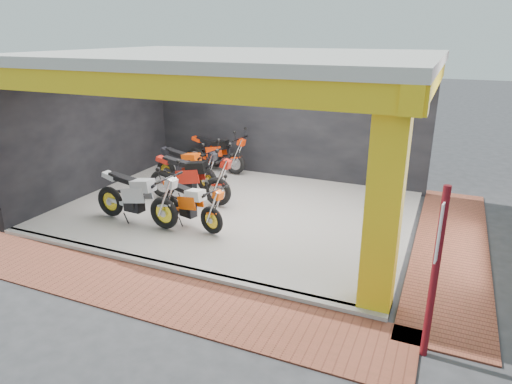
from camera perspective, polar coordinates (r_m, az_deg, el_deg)
ground at (r=9.40m, az=-7.85°, el=-6.74°), size 80.00×80.00×0.00m
showroom_floor at (r=10.98m, az=-2.50°, el=-2.34°), size 8.00×6.00×0.10m
showroom_ceiling at (r=10.22m, az=-2.80°, el=16.50°), size 8.40×6.40×0.20m
back_wall at (r=13.27m, az=3.31°, el=9.10°), size 8.20×0.20×3.50m
left_wall at (r=12.78m, az=-19.55°, el=7.63°), size 0.20×6.20×3.50m
corner_column at (r=6.87m, az=15.77°, el=-1.45°), size 0.50×0.50×3.50m
header_beam_front at (r=7.67m, az=-12.93°, el=12.86°), size 8.40×0.30×0.40m
header_beam_right at (r=9.21m, az=20.84°, el=13.13°), size 0.30×6.40×0.40m
floor_kerb at (r=8.62m, az=-11.39°, el=-9.11°), size 8.00×0.20×0.10m
paver_front at (r=8.10m, az=-14.54°, el=-11.65°), size 9.00×1.40×0.03m
paver_right at (r=10.03m, az=23.17°, el=-6.37°), size 1.40×7.00×0.03m
signpost at (r=6.22m, az=21.55°, el=-8.77°), size 0.10×0.34×2.40m
moto_hero at (r=9.41m, az=-5.63°, el=-1.89°), size 2.12×1.22×1.22m
moto_row_a at (r=9.76m, az=-11.55°, el=-0.74°), size 2.41×1.03×1.44m
moto_row_b at (r=10.88m, az=-4.90°, el=1.78°), size 2.42×0.93×1.47m
moto_row_c at (r=11.87m, az=-6.24°, el=2.99°), size 2.35×1.21×1.37m
moto_row_d at (r=13.41m, az=-2.65°, el=4.93°), size 2.25×1.01×1.34m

